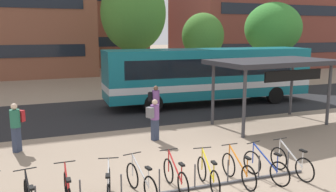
{
  "coord_description": "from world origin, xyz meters",
  "views": [
    {
      "loc": [
        -4.74,
        -8.52,
        4.16
      ],
      "look_at": [
        0.18,
        4.03,
        1.7
      ],
      "focal_mm": 37.71,
      "sensor_mm": 36.0,
      "label": 1
    }
  ],
  "objects_px": {
    "parked_bicycle_blue_8": "(265,167)",
    "parked_bicycle_red_5": "(175,177)",
    "transit_shelter": "(273,64)",
    "parked_bicycle_yellow_6": "(208,175)",
    "commuter_black_pack_0": "(155,101)",
    "parked_bicycle_white_3": "(109,188)",
    "street_tree_1": "(273,28)",
    "parked_bicycle_white_9": "(291,163)",
    "commuter_red_pack_1": "(16,124)",
    "commuter_grey_pack_2": "(154,117)",
    "street_tree_0": "(203,36)",
    "parked_bicycle_orange_7": "(238,170)",
    "city_bus": "(210,74)",
    "street_tree_2": "(133,13)",
    "parked_bicycle_white_4": "(141,181)"
  },
  "relations": [
    {
      "from": "parked_bicycle_white_9",
      "to": "transit_shelter",
      "type": "xyz_separation_m",
      "value": [
        3.06,
        4.99,
        2.36
      ]
    },
    {
      "from": "parked_bicycle_red_5",
      "to": "parked_bicycle_blue_8",
      "type": "bearing_deg",
      "value": -96.37
    },
    {
      "from": "parked_bicycle_yellow_6",
      "to": "parked_bicycle_white_9",
      "type": "height_order",
      "value": "same"
    },
    {
      "from": "transit_shelter",
      "to": "parked_bicycle_white_3",
      "type": "bearing_deg",
      "value": -154.57
    },
    {
      "from": "parked_bicycle_yellow_6",
      "to": "parked_bicycle_orange_7",
      "type": "xyz_separation_m",
      "value": [
        0.94,
        -0.01,
        0.0
      ]
    },
    {
      "from": "parked_bicycle_orange_7",
      "to": "commuter_black_pack_0",
      "type": "height_order",
      "value": "commuter_black_pack_0"
    },
    {
      "from": "parked_bicycle_yellow_6",
      "to": "parked_bicycle_blue_8",
      "type": "height_order",
      "value": "same"
    },
    {
      "from": "parked_bicycle_red_5",
      "to": "parked_bicycle_white_4",
      "type": "bearing_deg",
      "value": 86.6
    },
    {
      "from": "transit_shelter",
      "to": "parked_bicycle_yellow_6",
      "type": "bearing_deg",
      "value": -143.56
    },
    {
      "from": "parked_bicycle_red_5",
      "to": "parked_bicycle_orange_7",
      "type": "xyz_separation_m",
      "value": [
        1.8,
        -0.22,
        0.0
      ]
    },
    {
      "from": "parked_bicycle_yellow_6",
      "to": "street_tree_0",
      "type": "relative_size",
      "value": 0.3
    },
    {
      "from": "parked_bicycle_white_9",
      "to": "commuter_grey_pack_2",
      "type": "height_order",
      "value": "commuter_grey_pack_2"
    },
    {
      "from": "parked_bicycle_blue_8",
      "to": "transit_shelter",
      "type": "bearing_deg",
      "value": -49.74
    },
    {
      "from": "parked_bicycle_blue_8",
      "to": "parked_bicycle_red_5",
      "type": "bearing_deg",
      "value": 72.33
    },
    {
      "from": "city_bus",
      "to": "parked_bicycle_orange_7",
      "type": "height_order",
      "value": "city_bus"
    },
    {
      "from": "parked_bicycle_red_5",
      "to": "parked_bicycle_blue_8",
      "type": "relative_size",
      "value": 1.01
    },
    {
      "from": "street_tree_0",
      "to": "parked_bicycle_white_4",
      "type": "bearing_deg",
      "value": -121.32
    },
    {
      "from": "parked_bicycle_orange_7",
      "to": "parked_bicycle_white_9",
      "type": "xyz_separation_m",
      "value": [
        1.74,
        -0.09,
        0.0
      ]
    },
    {
      "from": "parked_bicycle_red_5",
      "to": "commuter_grey_pack_2",
      "type": "bearing_deg",
      "value": -11.97
    },
    {
      "from": "parked_bicycle_white_3",
      "to": "commuter_red_pack_1",
      "type": "height_order",
      "value": "commuter_red_pack_1"
    },
    {
      "from": "parked_bicycle_white_9",
      "to": "commuter_red_pack_1",
      "type": "xyz_separation_m",
      "value": [
        -7.51,
        5.21,
        0.62
      ]
    },
    {
      "from": "parked_bicycle_blue_8",
      "to": "street_tree_1",
      "type": "xyz_separation_m",
      "value": [
        12.64,
        16.32,
        4.05
      ]
    },
    {
      "from": "parked_bicycle_white_3",
      "to": "parked_bicycle_orange_7",
      "type": "bearing_deg",
      "value": -79.39
    },
    {
      "from": "transit_shelter",
      "to": "street_tree_0",
      "type": "height_order",
      "value": "street_tree_0"
    },
    {
      "from": "parked_bicycle_yellow_6",
      "to": "commuter_red_pack_1",
      "type": "bearing_deg",
      "value": 51.04
    },
    {
      "from": "parked_bicycle_white_9",
      "to": "commuter_black_pack_0",
      "type": "height_order",
      "value": "commuter_black_pack_0"
    },
    {
      "from": "commuter_grey_pack_2",
      "to": "street_tree_1",
      "type": "xyz_separation_m",
      "value": [
        14.34,
        11.65,
        3.51
      ]
    },
    {
      "from": "commuter_black_pack_0",
      "to": "parked_bicycle_white_3",
      "type": "bearing_deg",
      "value": -90.48
    },
    {
      "from": "parked_bicycle_yellow_6",
      "to": "commuter_grey_pack_2",
      "type": "distance_m",
      "value": 4.61
    },
    {
      "from": "parked_bicycle_blue_8",
      "to": "street_tree_0",
      "type": "bearing_deg",
      "value": -32.59
    },
    {
      "from": "street_tree_2",
      "to": "commuter_black_pack_0",
      "type": "bearing_deg",
      "value": -101.62
    },
    {
      "from": "parked_bicycle_white_9",
      "to": "commuter_black_pack_0",
      "type": "xyz_separation_m",
      "value": [
        -1.66,
        7.27,
        0.61
      ]
    },
    {
      "from": "street_tree_1",
      "to": "parked_bicycle_white_9",
      "type": "bearing_deg",
      "value": -125.7
    },
    {
      "from": "parked_bicycle_white_3",
      "to": "street_tree_1",
      "type": "distance_m",
      "value": 23.79
    },
    {
      "from": "city_bus",
      "to": "transit_shelter",
      "type": "bearing_deg",
      "value": -83.63
    },
    {
      "from": "parked_bicycle_white_9",
      "to": "street_tree_1",
      "type": "height_order",
      "value": "street_tree_1"
    },
    {
      "from": "commuter_black_pack_0",
      "to": "commuter_red_pack_1",
      "type": "height_order",
      "value": "commuter_red_pack_1"
    },
    {
      "from": "city_bus",
      "to": "street_tree_0",
      "type": "xyz_separation_m",
      "value": [
        3.21,
        7.31,
        2.06
      ]
    },
    {
      "from": "commuter_grey_pack_2",
      "to": "street_tree_2",
      "type": "relative_size",
      "value": 0.19
    },
    {
      "from": "parked_bicycle_orange_7",
      "to": "parked_bicycle_blue_8",
      "type": "xyz_separation_m",
      "value": [
        0.84,
        -0.08,
        0.0
      ]
    },
    {
      "from": "street_tree_2",
      "to": "parked_bicycle_white_4",
      "type": "bearing_deg",
      "value": -105.58
    },
    {
      "from": "commuter_red_pack_1",
      "to": "city_bus",
      "type": "bearing_deg",
      "value": 156.48
    },
    {
      "from": "street_tree_0",
      "to": "street_tree_2",
      "type": "distance_m",
      "value": 5.74
    },
    {
      "from": "transit_shelter",
      "to": "commuter_black_pack_0",
      "type": "distance_m",
      "value": 5.53
    },
    {
      "from": "parked_bicycle_blue_8",
      "to": "transit_shelter",
      "type": "height_order",
      "value": "transit_shelter"
    },
    {
      "from": "street_tree_0",
      "to": "parked_bicycle_blue_8",
      "type": "bearing_deg",
      "value": -111.38
    },
    {
      "from": "parked_bicycle_yellow_6",
      "to": "commuter_red_pack_1",
      "type": "height_order",
      "value": "commuter_red_pack_1"
    },
    {
      "from": "parked_bicycle_red_5",
      "to": "transit_shelter",
      "type": "xyz_separation_m",
      "value": [
        6.6,
        4.68,
        2.36
      ]
    },
    {
      "from": "parked_bicycle_yellow_6",
      "to": "parked_bicycle_orange_7",
      "type": "relative_size",
      "value": 0.99
    },
    {
      "from": "parked_bicycle_white_9",
      "to": "commuter_black_pack_0",
      "type": "relative_size",
      "value": 1.0
    }
  ]
}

